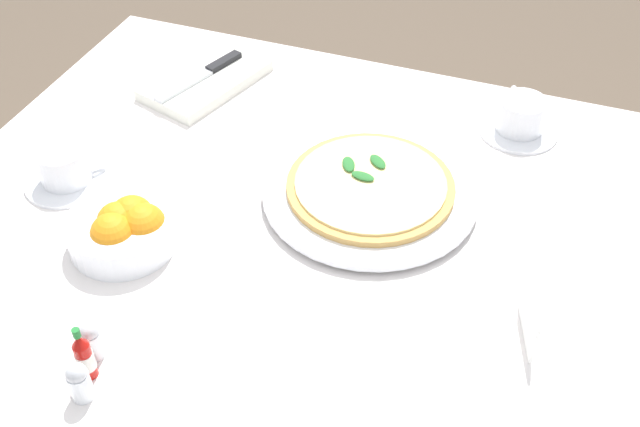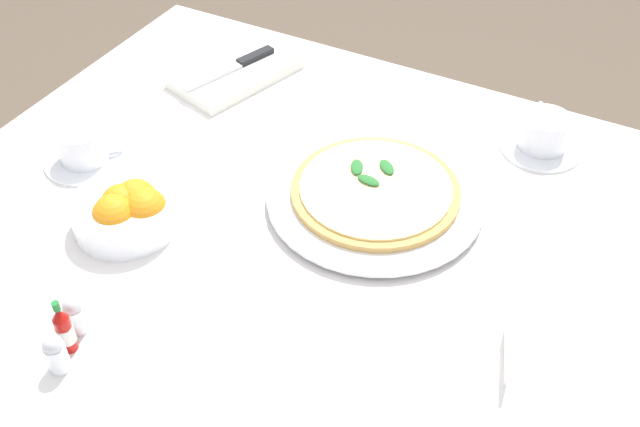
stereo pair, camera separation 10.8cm
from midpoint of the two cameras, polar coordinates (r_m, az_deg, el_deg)
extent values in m
cube|color=white|center=(1.06, -6.91, -3.37)|extent=(1.05, 1.05, 0.02)
cube|color=white|center=(1.52, 1.95, 5.86)|extent=(0.01, 1.05, 0.28)
cylinder|color=brown|center=(1.76, -12.59, 1.11)|extent=(0.06, 0.06, 0.73)
cylinder|color=brown|center=(1.56, 15.85, -6.12)|extent=(0.06, 0.06, 0.73)
cylinder|color=white|center=(1.13, 1.03, 1.21)|extent=(0.19, 0.19, 0.01)
cylinder|color=white|center=(1.12, 1.04, 1.55)|extent=(0.32, 0.32, 0.01)
cylinder|color=tan|center=(1.12, 1.05, 1.94)|extent=(0.25, 0.25, 0.01)
cylinder|color=#F4DB8E|center=(1.11, 1.05, 2.21)|extent=(0.22, 0.22, 0.00)
ellipsoid|color=#2D7533|center=(1.14, 1.66, 3.79)|extent=(0.04, 0.04, 0.01)
ellipsoid|color=#2D7533|center=(1.11, 0.46, 2.69)|extent=(0.02, 0.04, 0.01)
ellipsoid|color=#2D7533|center=(1.14, -0.56, 3.60)|extent=(0.04, 0.03, 0.01)
cylinder|color=white|center=(1.24, -20.73, 2.25)|extent=(0.13, 0.13, 0.01)
cylinder|color=white|center=(1.22, -21.07, 3.33)|extent=(0.08, 0.08, 0.05)
torus|color=white|center=(1.22, -18.90, 4.24)|extent=(0.03, 0.03, 0.03)
cylinder|color=black|center=(1.21, -21.34, 4.19)|extent=(0.07, 0.07, 0.00)
cylinder|color=white|center=(1.29, 12.29, 6.03)|extent=(0.13, 0.13, 0.01)
cylinder|color=white|center=(1.27, 12.49, 7.14)|extent=(0.08, 0.08, 0.06)
torus|color=white|center=(1.31, 12.00, 8.51)|extent=(0.03, 0.02, 0.03)
cylinder|color=black|center=(1.26, 12.65, 8.01)|extent=(0.07, 0.07, 0.00)
cube|color=white|center=(1.39, -10.79, 9.70)|extent=(0.25, 0.19, 0.02)
cube|color=silver|center=(1.36, -12.42, 9.23)|extent=(0.12, 0.06, 0.01)
cube|color=black|center=(1.41, -9.43, 11.05)|extent=(0.08, 0.04, 0.01)
cylinder|color=white|center=(1.09, -17.32, -1.41)|extent=(0.15, 0.15, 0.04)
sphere|color=orange|center=(1.07, -17.99, -1.66)|extent=(0.06, 0.06, 0.06)
sphere|color=orange|center=(1.08, -15.85, -0.99)|extent=(0.06, 0.06, 0.06)
sphere|color=orange|center=(1.09, -16.62, -0.39)|extent=(0.06, 0.06, 0.06)
sphere|color=orange|center=(1.09, -17.59, -0.80)|extent=(0.06, 0.06, 0.06)
cylinder|color=#B7140F|center=(0.95, -20.31, -10.42)|extent=(0.02, 0.02, 0.05)
cylinder|color=white|center=(0.95, -20.31, -10.42)|extent=(0.02, 0.02, 0.02)
cone|color=#B7140F|center=(0.93, -20.84, -9.08)|extent=(0.02, 0.02, 0.02)
cylinder|color=#1E722D|center=(0.92, -21.05, -8.53)|extent=(0.01, 0.01, 0.01)
cylinder|color=white|center=(0.94, -20.70, -12.12)|extent=(0.03, 0.03, 0.04)
cylinder|color=white|center=(0.95, -20.61, -12.34)|extent=(0.02, 0.02, 0.03)
sphere|color=silver|center=(0.92, -21.06, -11.25)|extent=(0.02, 0.02, 0.02)
cylinder|color=white|center=(0.98, -19.74, -9.31)|extent=(0.03, 0.03, 0.04)
cylinder|color=#38332D|center=(0.98, -19.66, -9.53)|extent=(0.02, 0.02, 0.03)
sphere|color=silver|center=(0.96, -20.07, -8.42)|extent=(0.02, 0.02, 0.02)
cube|color=white|center=(0.95, 12.24, -7.81)|extent=(0.09, 0.03, 0.06)
camera|label=1|loc=(0.05, -92.87, -2.62)|focal=42.81mm
camera|label=2|loc=(0.05, 87.13, 2.62)|focal=42.81mm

